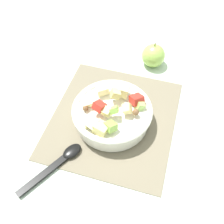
# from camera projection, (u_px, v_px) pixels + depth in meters

# --- Properties ---
(ground_plane) EXTENTS (2.40, 2.40, 0.00)m
(ground_plane) POSITION_uv_depth(u_px,v_px,m) (113.00, 119.00, 0.82)
(ground_plane) COLOR silver
(placemat) EXTENTS (0.40, 0.36, 0.01)m
(placemat) POSITION_uv_depth(u_px,v_px,m) (113.00, 118.00, 0.82)
(placemat) COLOR #756B56
(placemat) RESTS_ON ground_plane
(salad_bowl) EXTENTS (0.23, 0.23, 0.10)m
(salad_bowl) POSITION_uv_depth(u_px,v_px,m) (112.00, 113.00, 0.78)
(salad_bowl) COLOR white
(salad_bowl) RESTS_ON placemat
(serving_spoon) EXTENTS (0.19, 0.12, 0.01)m
(serving_spoon) POSITION_uv_depth(u_px,v_px,m) (60.00, 161.00, 0.73)
(serving_spoon) COLOR black
(serving_spoon) RESTS_ON placemat
(whole_apple) EXTENTS (0.08, 0.08, 0.09)m
(whole_apple) POSITION_uv_depth(u_px,v_px,m) (153.00, 56.00, 0.94)
(whole_apple) COLOR #9EC656
(whole_apple) RESTS_ON ground_plane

